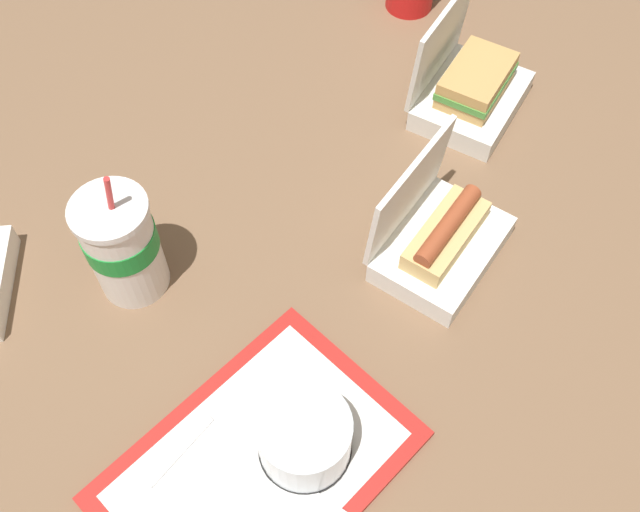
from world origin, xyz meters
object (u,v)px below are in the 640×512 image
Objects in this scene: food_tray at (258,466)px; clamshell_hotdog_front at (439,238)px; cake_container at (305,438)px; clamshell_sandwich_left at (469,88)px; plastic_fork at (180,451)px; soda_cup_back at (122,245)px.

clamshell_hotdog_front is (0.39, 0.10, 0.03)m from food_tray.
clamshell_sandwich_left is (0.58, 0.32, -0.01)m from cake_container.
plastic_fork is at bearing 144.02° from cake_container.
clamshell_hotdog_front is (0.46, 0.03, 0.03)m from plastic_fork.
clamshell_hotdog_front reaches higher than cake_container.
clamshell_hotdog_front is 1.00× the size of soda_cup_back.
food_tray is at bearing -92.63° from soda_cup_back.
soda_cup_back reaches higher than plastic_fork.
clamshell_sandwich_left is 0.32m from clamshell_hotdog_front.
plastic_fork is 0.47× the size of soda_cup_back.
soda_cup_back reaches higher than cake_container.
plastic_fork is at bearing 133.06° from food_tray.
cake_container is 0.16m from plastic_fork.
cake_container is at bearing -83.04° from soda_cup_back.
clamshell_sandwich_left is (0.71, 0.23, 0.03)m from plastic_fork.
clamshell_hotdog_front is at bearing 20.01° from cake_container.
clamshell_sandwich_left reaches higher than plastic_fork.
cake_container reaches higher than food_tray.
food_tray is at bearing -155.16° from clamshell_sandwich_left.
food_tray is 3.43× the size of cake_container.
cake_container is at bearing -18.25° from food_tray.
soda_cup_back is at bearing 58.45° from plastic_fork.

